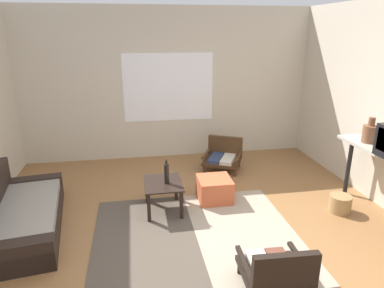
% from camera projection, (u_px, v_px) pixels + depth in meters
% --- Properties ---
extents(ground_plane, '(7.80, 7.80, 0.00)m').
position_uv_depth(ground_plane, '(200.00, 248.00, 3.75)').
color(ground_plane, olive).
extents(far_wall_with_window, '(5.60, 0.13, 2.70)m').
position_uv_depth(far_wall_with_window, '(168.00, 85.00, 6.19)').
color(far_wall_with_window, beige).
rests_on(far_wall_with_window, ground).
extents(area_rug, '(2.35, 2.07, 0.01)m').
position_uv_depth(area_rug, '(196.00, 237.00, 3.95)').
color(area_rug, '#4C4238').
rests_on(area_rug, ground).
extents(couch, '(1.03, 1.88, 0.65)m').
position_uv_depth(couch, '(18.00, 216.00, 4.01)').
color(couch, black).
rests_on(couch, ground).
extents(coffee_table, '(0.49, 0.60, 0.40)m').
position_uv_depth(coffee_table, '(163.00, 188.00, 4.45)').
color(coffee_table, black).
rests_on(coffee_table, ground).
extents(armchair_by_window, '(0.78, 0.75, 0.53)m').
position_uv_depth(armchair_by_window, '(223.00, 155.00, 5.88)').
color(armchair_by_window, '#472D19').
rests_on(armchair_by_window, ground).
extents(armchair_striped_foreground, '(0.59, 0.59, 0.56)m').
position_uv_depth(armchair_striped_foreground, '(276.00, 272.00, 3.00)').
color(armchair_striped_foreground, black).
rests_on(armchair_striped_foreground, ground).
extents(ottoman_orange, '(0.46, 0.46, 0.33)m').
position_uv_depth(ottoman_orange, '(214.00, 189.00, 4.77)').
color(ottoman_orange, '#BC5633').
rests_on(ottoman_orange, ground).
extents(clay_vase, '(0.19, 0.19, 0.33)m').
position_uv_depth(clay_vase, '(370.00, 133.00, 4.40)').
color(clay_vase, brown).
rests_on(clay_vase, console_shelf).
extents(glass_bottle, '(0.07, 0.07, 0.32)m').
position_uv_depth(glass_bottle, '(167.00, 173.00, 4.36)').
color(glass_bottle, black).
rests_on(glass_bottle, coffee_table).
extents(wicker_basket, '(0.28, 0.28, 0.23)m').
position_uv_depth(wicker_basket, '(340.00, 204.00, 4.48)').
color(wicker_basket, '#9E7A4C').
rests_on(wicker_basket, ground).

